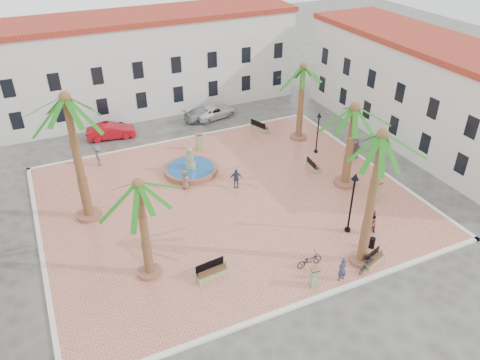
% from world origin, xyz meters
% --- Properties ---
extents(ground, '(120.00, 120.00, 0.00)m').
position_xyz_m(ground, '(0.00, 0.00, 0.00)').
color(ground, '#56544F').
rests_on(ground, ground).
extents(plaza, '(26.00, 22.00, 0.15)m').
position_xyz_m(plaza, '(0.00, 0.00, 0.07)').
color(plaza, '#CF7860').
rests_on(plaza, ground).
extents(kerb_n, '(26.30, 0.30, 0.16)m').
position_xyz_m(kerb_n, '(0.00, 11.00, 0.08)').
color(kerb_n, silver).
rests_on(kerb_n, ground).
extents(kerb_s, '(26.30, 0.30, 0.16)m').
position_xyz_m(kerb_s, '(0.00, -11.00, 0.08)').
color(kerb_s, silver).
rests_on(kerb_s, ground).
extents(kerb_e, '(0.30, 22.30, 0.16)m').
position_xyz_m(kerb_e, '(13.00, 0.00, 0.08)').
color(kerb_e, silver).
rests_on(kerb_e, ground).
extents(kerb_w, '(0.30, 22.30, 0.16)m').
position_xyz_m(kerb_w, '(-13.00, 0.00, 0.08)').
color(kerb_w, silver).
rests_on(kerb_w, ground).
extents(building_north, '(30.40, 7.40, 9.50)m').
position_xyz_m(building_north, '(-0.00, 19.99, 4.77)').
color(building_north, silver).
rests_on(building_north, ground).
extents(building_east, '(7.40, 26.40, 9.00)m').
position_xyz_m(building_east, '(19.99, 2.00, 4.52)').
color(building_east, silver).
rests_on(building_east, ground).
extents(fountain, '(4.29, 4.29, 2.22)m').
position_xyz_m(fountain, '(-1.08, 4.94, 0.45)').
color(fountain, '#995C46').
rests_on(fountain, plaza).
extents(palm_nw, '(5.52, 5.52, 9.21)m').
position_xyz_m(palm_nw, '(-9.59, 2.19, 8.03)').
color(palm_nw, '#995C46').
rests_on(palm_nw, plaza).
extents(palm_sw, '(4.69, 4.69, 6.62)m').
position_xyz_m(palm_sw, '(-7.32, -5.18, 5.69)').
color(palm_sw, '#995C46').
rests_on(palm_sw, plaza).
extents(palm_s, '(4.85, 4.85, 8.96)m').
position_xyz_m(palm_s, '(4.73, -9.56, 7.90)').
color(palm_s, '#995C46').
rests_on(palm_s, plaza).
extents(palm_e, '(5.55, 5.55, 6.76)m').
position_xyz_m(palm_e, '(9.12, -1.82, 5.67)').
color(palm_e, '#995C46').
rests_on(palm_e, plaza).
extents(palm_ne, '(4.84, 4.84, 7.08)m').
position_xyz_m(palm_ne, '(9.97, 6.54, 6.10)').
color(palm_ne, '#995C46').
rests_on(palm_ne, plaza).
extents(bench_s, '(1.98, 0.78, 1.02)m').
position_xyz_m(bench_s, '(-4.09, -6.99, 0.44)').
color(bench_s, '#829762').
rests_on(bench_s, plaza).
extents(bench_se, '(1.66, 0.97, 0.84)m').
position_xyz_m(bench_se, '(5.30, -10.07, 0.39)').
color(bench_se, '#829762').
rests_on(bench_se, plaza).
extents(bench_e, '(0.63, 1.65, 0.85)m').
position_xyz_m(bench_e, '(8.11, 1.16, 0.39)').
color(bench_e, '#829762').
rests_on(bench_e, plaza).
extents(bench_ne, '(1.23, 2.02, 1.02)m').
position_xyz_m(bench_ne, '(7.42, 9.41, 0.44)').
color(bench_ne, '#829762').
rests_on(bench_ne, plaza).
extents(lamppost_s, '(0.49, 0.49, 4.48)m').
position_xyz_m(lamppost_s, '(5.79, -6.76, 3.19)').
color(lamppost_s, black).
rests_on(lamppost_s, plaza).
extents(lamppost_e, '(0.40, 0.40, 3.69)m').
position_xyz_m(lamppost_e, '(9.92, 3.52, 2.65)').
color(lamppost_e, black).
rests_on(lamppost_e, plaza).
extents(bollard_se, '(0.54, 0.54, 1.33)m').
position_xyz_m(bollard_se, '(0.92, -10.16, 0.84)').
color(bollard_se, '#829762').
rests_on(bollard_se, plaza).
extents(bollard_n, '(0.58, 0.58, 1.53)m').
position_xyz_m(bollard_n, '(0.89, 8.29, 0.94)').
color(bollard_n, '#829762').
rests_on(bollard_n, plaza).
extents(bollard_e, '(0.59, 0.59, 1.51)m').
position_xyz_m(bollard_e, '(9.91, -4.52, 0.93)').
color(bollard_e, '#829762').
rests_on(bollard_e, plaza).
extents(litter_bin, '(0.37, 0.37, 0.73)m').
position_xyz_m(litter_bin, '(6.15, -8.81, 0.51)').
color(litter_bin, black).
rests_on(litter_bin, plaza).
extents(cyclist_a, '(0.65, 0.48, 1.66)m').
position_xyz_m(cyclist_a, '(2.65, -10.40, 0.98)').
color(cyclist_a, '#31334F').
rests_on(cyclist_a, plaza).
extents(bicycle_a, '(1.72, 0.62, 0.90)m').
position_xyz_m(bicycle_a, '(1.61, -8.60, 0.60)').
color(bicycle_a, black).
rests_on(bicycle_a, plaza).
extents(cyclist_b, '(0.94, 0.77, 1.80)m').
position_xyz_m(cyclist_b, '(6.96, -7.54, 1.05)').
color(cyclist_b, brown).
rests_on(cyclist_b, plaza).
extents(bicycle_b, '(1.64, 0.93, 0.95)m').
position_xyz_m(bicycle_b, '(4.48, -10.40, 0.62)').
color(bicycle_b, black).
rests_on(bicycle_b, plaza).
extents(pedestrian_fountain_a, '(0.90, 0.76, 1.56)m').
position_xyz_m(pedestrian_fountain_a, '(-2.26, 2.78, 0.93)').
color(pedestrian_fountain_a, brown).
rests_on(pedestrian_fountain_a, plaza).
extents(pedestrian_fountain_b, '(1.00, 0.65, 1.58)m').
position_xyz_m(pedestrian_fountain_b, '(1.27, 1.31, 0.94)').
color(pedestrian_fountain_b, '#303D4E').
rests_on(pedestrian_fountain_b, plaza).
extents(pedestrian_north, '(0.64, 1.11, 1.71)m').
position_xyz_m(pedestrian_north, '(-7.56, 9.19, 1.00)').
color(pedestrian_north, '#54545A').
rests_on(pedestrian_north, plaza).
extents(pedestrian_east, '(0.76, 1.69, 1.75)m').
position_xyz_m(pedestrian_east, '(12.40, 1.39, 1.03)').
color(pedestrian_east, '#62564E').
rests_on(pedestrian_east, plaza).
extents(car_black, '(4.18, 2.54, 1.33)m').
position_xyz_m(car_black, '(-5.72, 14.72, 0.67)').
color(car_black, black).
rests_on(car_black, ground).
extents(car_red, '(4.54, 2.15, 1.44)m').
position_xyz_m(car_red, '(-5.54, 14.07, 0.72)').
color(car_red, '#B10D17').
rests_on(car_red, ground).
extents(car_silver, '(4.45, 2.42, 1.22)m').
position_xyz_m(car_silver, '(3.76, 14.44, 0.61)').
color(car_silver, '#96979E').
rests_on(car_silver, ground).
extents(car_white, '(4.89, 3.04, 1.26)m').
position_xyz_m(car_white, '(4.88, 14.35, 0.63)').
color(car_white, silver).
rests_on(car_white, ground).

